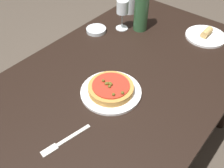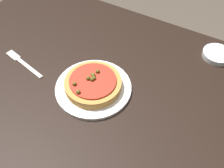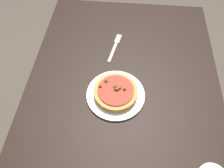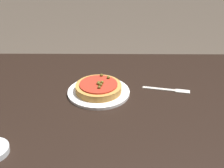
# 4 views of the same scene
# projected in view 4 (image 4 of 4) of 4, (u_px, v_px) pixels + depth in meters

# --- Properties ---
(dining_table) EXTENTS (1.52, 0.89, 0.72)m
(dining_table) POSITION_uv_depth(u_px,v_px,m) (77.00, 113.00, 1.31)
(dining_table) COLOR black
(dining_table) RESTS_ON ground_plane
(dinner_plate) EXTENTS (0.26, 0.26, 0.01)m
(dinner_plate) POSITION_uv_depth(u_px,v_px,m) (99.00, 92.00, 1.30)
(dinner_plate) COLOR white
(dinner_plate) RESTS_ON dining_table
(pizza) EXTENTS (0.19, 0.19, 0.05)m
(pizza) POSITION_uv_depth(u_px,v_px,m) (99.00, 87.00, 1.28)
(pizza) COLOR #BC843D
(pizza) RESTS_ON dinner_plate
(fork) EXTENTS (0.20, 0.06, 0.00)m
(fork) POSITION_uv_depth(u_px,v_px,m) (169.00, 90.00, 1.32)
(fork) COLOR beige
(fork) RESTS_ON dining_table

